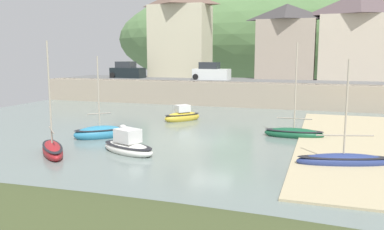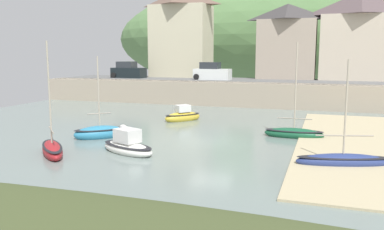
# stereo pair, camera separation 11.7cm
# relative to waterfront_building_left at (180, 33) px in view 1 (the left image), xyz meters

# --- Properties ---
(ground) EXTENTS (48.00, 41.00, 0.61)m
(ground) POSITION_rel_waterfront_building_left_xyz_m (12.52, -34.76, -7.70)
(ground) COLOR gray
(quay_seawall) EXTENTS (48.00, 9.40, 2.40)m
(quay_seawall) POSITION_rel_waterfront_building_left_xyz_m (11.12, -7.70, -6.51)
(quay_seawall) COLOR tan
(quay_seawall) RESTS_ON ground
(hillside_backdrop) EXTENTS (80.00, 44.00, 23.07)m
(hillside_backdrop) POSITION_rel_waterfront_building_left_xyz_m (16.91, 30.00, 0.21)
(hillside_backdrop) COLOR #59814A
(hillside_backdrop) RESTS_ON ground
(waterfront_building_left) EXTENTS (7.34, 5.19, 10.76)m
(waterfront_building_left) POSITION_rel_waterfront_building_left_xyz_m (0.00, 0.00, 0.00)
(waterfront_building_left) COLOR beige
(waterfront_building_left) RESTS_ON ground
(waterfront_building_centre) EXTENTS (6.81, 4.33, 8.54)m
(waterfront_building_centre) POSITION_rel_waterfront_building_left_xyz_m (13.01, 0.00, -1.11)
(waterfront_building_centre) COLOR tan
(waterfront_building_centre) RESTS_ON ground
(waterfront_building_right) EXTENTS (8.37, 4.43, 9.53)m
(waterfront_building_right) POSITION_rel_waterfront_building_left_xyz_m (20.70, -0.00, -0.60)
(waterfront_building_right) COLOR beige
(waterfront_building_right) RESTS_ON ground
(church_with_spire) EXTENTS (3.00, 3.00, 15.41)m
(church_with_spire) POSITION_rel_waterfront_building_left_xyz_m (22.67, 4.00, 2.46)
(church_with_spire) COLOR gray
(church_with_spire) RESTS_ON ground
(dinghy_open_wooden) EXTENTS (4.56, 2.15, 5.24)m
(dinghy_open_wooden) POSITION_rel_waterfront_building_left_xyz_m (18.54, -28.48, -7.59)
(dinghy_open_wooden) COLOR navy
(dinghy_open_wooden) RESTS_ON ground
(motorboat_with_cabin) EXTENTS (3.76, 1.23, 6.17)m
(motorboat_with_cabin) POSITION_rel_waterfront_building_left_xyz_m (15.78, -22.30, -7.59)
(motorboat_with_cabin) COLOR #175334
(motorboat_with_cabin) RESTS_ON ground
(sailboat_tall_mast) EXTENTS (3.30, 3.42, 6.15)m
(sailboat_tall_mast) POSITION_rel_waterfront_building_left_xyz_m (3.95, -31.00, -7.57)
(sailboat_tall_mast) COLOR maroon
(sailboat_tall_mast) RESTS_ON ground
(sailboat_far_left) EXTENTS (3.90, 2.70, 1.48)m
(sailboat_far_left) POSITION_rel_waterfront_building_left_xyz_m (7.56, -29.36, -7.51)
(sailboat_far_left) COLOR white
(sailboat_far_left) RESTS_ON ground
(rowboat_small_beached) EXTENTS (3.35, 3.21, 5.38)m
(rowboat_small_beached) POSITION_rel_waterfront_building_left_xyz_m (4.03, -26.37, -7.54)
(rowboat_small_beached) COLOR teal
(rowboat_small_beached) RESTS_ON ground
(fishing_boat_green) EXTENTS (2.89, 3.18, 1.47)m
(fishing_boat_green) POSITION_rel_waterfront_building_left_xyz_m (6.81, -18.51, -7.50)
(fishing_boat_green) COLOR gold
(fishing_boat_green) RESTS_ON ground
(parked_car_near_slipway) EXTENTS (4.22, 2.01, 1.95)m
(parked_car_near_slipway) POSITION_rel_waterfront_building_left_xyz_m (-5.23, -4.50, -4.66)
(parked_car_near_slipway) COLOR black
(parked_car_near_slipway) RESTS_ON ground
(parked_car_by_wall) EXTENTS (4.18, 1.90, 1.95)m
(parked_car_by_wall) POSITION_rel_waterfront_building_left_xyz_m (5.28, -4.50, -4.66)
(parked_car_by_wall) COLOR silver
(parked_car_by_wall) RESTS_ON ground
(mooring_buoy) EXTENTS (0.61, 0.61, 0.61)m
(mooring_buoy) POSITION_rel_waterfront_building_left_xyz_m (4.49, -24.14, -7.68)
(mooring_buoy) COLOR silver
(mooring_buoy) RESTS_ON ground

